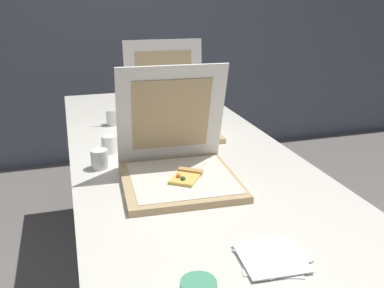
{
  "coord_description": "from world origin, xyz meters",
  "views": [
    {
      "loc": [
        -0.41,
        -1.0,
        1.35
      ],
      "look_at": [
        0.02,
        0.42,
        0.81
      ],
      "focal_mm": 39.64,
      "sensor_mm": 36.0,
      "label": 1
    }
  ],
  "objects_px": {
    "pizza_box_middle": "(171,119)",
    "cup_white_near_center": "(99,159)",
    "cup_white_far": "(113,118)",
    "pizza_box_front": "(178,166)",
    "table": "(176,157)",
    "cup_white_mid": "(109,144)",
    "napkin_pile": "(272,257)"
  },
  "relations": [
    {
      "from": "napkin_pile",
      "to": "cup_white_mid",
      "type": "bearing_deg",
      "value": 109.01
    },
    {
      "from": "pizza_box_front",
      "to": "cup_white_near_center",
      "type": "height_order",
      "value": "pizza_box_front"
    },
    {
      "from": "table",
      "to": "cup_white_far",
      "type": "xyz_separation_m",
      "value": [
        -0.21,
        0.37,
        0.09
      ]
    },
    {
      "from": "cup_white_mid",
      "to": "cup_white_near_center",
      "type": "xyz_separation_m",
      "value": [
        -0.05,
        -0.15,
        0.0
      ]
    },
    {
      "from": "table",
      "to": "pizza_box_front",
      "type": "bearing_deg",
      "value": -103.68
    },
    {
      "from": "cup_white_near_center",
      "to": "cup_white_far",
      "type": "height_order",
      "value": "same"
    },
    {
      "from": "table",
      "to": "napkin_pile",
      "type": "bearing_deg",
      "value": -89.01
    },
    {
      "from": "cup_white_far",
      "to": "pizza_box_front",
      "type": "bearing_deg",
      "value": -79.51
    },
    {
      "from": "pizza_box_front",
      "to": "napkin_pile",
      "type": "height_order",
      "value": "pizza_box_front"
    },
    {
      "from": "cup_white_mid",
      "to": "table",
      "type": "bearing_deg",
      "value": 0.2
    },
    {
      "from": "table",
      "to": "cup_white_mid",
      "type": "relative_size",
      "value": 30.33
    },
    {
      "from": "cup_white_near_center",
      "to": "cup_white_far",
      "type": "bearing_deg",
      "value": 78.12
    },
    {
      "from": "pizza_box_middle",
      "to": "cup_white_mid",
      "type": "relative_size",
      "value": 6.02
    },
    {
      "from": "pizza_box_front",
      "to": "cup_white_far",
      "type": "height_order",
      "value": "pizza_box_front"
    },
    {
      "from": "table",
      "to": "pizza_box_front",
      "type": "xyz_separation_m",
      "value": [
        -0.08,
        -0.33,
        0.1
      ]
    },
    {
      "from": "pizza_box_middle",
      "to": "cup_white_mid",
      "type": "bearing_deg",
      "value": -143.56
    },
    {
      "from": "cup_white_mid",
      "to": "cup_white_far",
      "type": "distance_m",
      "value": 0.38
    },
    {
      "from": "napkin_pile",
      "to": "table",
      "type": "bearing_deg",
      "value": 90.99
    },
    {
      "from": "pizza_box_front",
      "to": "pizza_box_middle",
      "type": "distance_m",
      "value": 0.55
    },
    {
      "from": "pizza_box_front",
      "to": "cup_white_mid",
      "type": "xyz_separation_m",
      "value": [
        -0.19,
        0.33,
        -0.02
      ]
    },
    {
      "from": "pizza_box_middle",
      "to": "cup_white_near_center",
      "type": "bearing_deg",
      "value": -132.59
    },
    {
      "from": "table",
      "to": "cup_white_mid",
      "type": "distance_m",
      "value": 0.28
    },
    {
      "from": "pizza_box_middle",
      "to": "cup_white_mid",
      "type": "height_order",
      "value": "pizza_box_middle"
    },
    {
      "from": "pizza_box_front",
      "to": "cup_white_mid",
      "type": "distance_m",
      "value": 0.38
    },
    {
      "from": "table",
      "to": "pizza_box_middle",
      "type": "height_order",
      "value": "pizza_box_middle"
    },
    {
      "from": "table",
      "to": "pizza_box_front",
      "type": "height_order",
      "value": "pizza_box_front"
    },
    {
      "from": "pizza_box_front",
      "to": "pizza_box_middle",
      "type": "bearing_deg",
      "value": 81.46
    },
    {
      "from": "pizza_box_front",
      "to": "cup_white_mid",
      "type": "relative_size",
      "value": 5.64
    },
    {
      "from": "pizza_box_front",
      "to": "pizza_box_middle",
      "type": "height_order",
      "value": "pizza_box_middle"
    },
    {
      "from": "table",
      "to": "napkin_pile",
      "type": "distance_m",
      "value": 0.83
    },
    {
      "from": "pizza_box_middle",
      "to": "cup_white_far",
      "type": "relative_size",
      "value": 6.02
    },
    {
      "from": "pizza_box_middle",
      "to": "napkin_pile",
      "type": "height_order",
      "value": "pizza_box_middle"
    }
  ]
}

